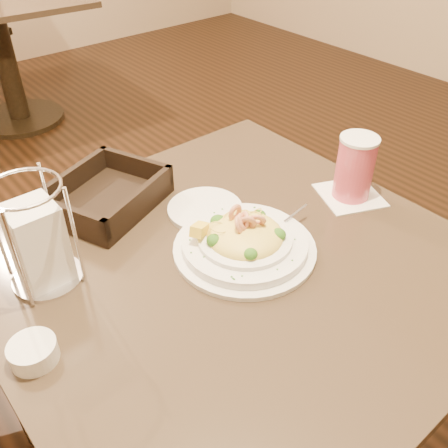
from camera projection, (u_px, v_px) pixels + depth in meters
main_table at (230, 337)px, 1.12m from camera, size 0.90×0.90×0.72m
background_table at (0, 40)px, 2.81m from camera, size 0.97×0.97×0.72m
pasta_bowl at (244, 240)px, 0.99m from camera, size 0.32×0.29×0.09m
drink_glass at (355, 168)px, 1.11m from camera, size 0.17×0.17×0.15m
bread_basket at (106, 197)px, 1.11m from camera, size 0.30×0.28×0.07m
napkin_caddy at (38, 242)px, 0.88m from camera, size 0.13×0.13×0.21m
side_plate at (205, 209)px, 1.11m from camera, size 0.22×0.22×0.01m
butter_ramekin at (33, 352)px, 0.78m from camera, size 0.09×0.09×0.03m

